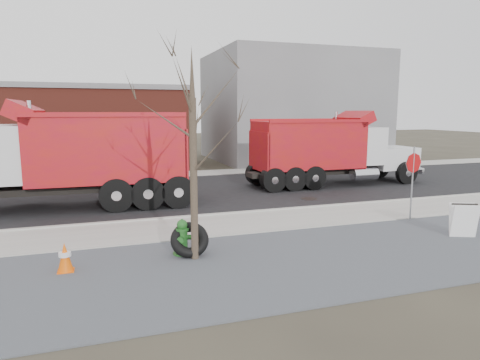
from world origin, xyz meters
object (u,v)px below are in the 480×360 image
object	(u,v)px
fire_hydrant	(182,239)
sandwich_board	(463,220)
truck_tire	(190,240)
dump_truck_red_a	(329,148)
dump_truck_red_b	(72,155)
stop_sign	(413,170)

from	to	relation	value
fire_hydrant	sandwich_board	size ratio (longest dim) A/B	0.94
truck_tire	sandwich_board	size ratio (longest dim) A/B	1.09
fire_hydrant	dump_truck_red_a	xyz separation A→B (m)	(9.03, 8.32, 1.42)
sandwich_board	dump_truck_red_b	distance (m)	13.56
stop_sign	dump_truck_red_a	size ratio (longest dim) A/B	0.28
fire_hydrant	dump_truck_red_b	world-z (taller)	dump_truck_red_b
truck_tire	stop_sign	distance (m)	8.06
fire_hydrant	truck_tire	world-z (taller)	fire_hydrant
truck_tire	dump_truck_red_b	bearing A→B (deg)	113.91
stop_sign	dump_truck_red_b	bearing A→B (deg)	166.92
sandwich_board	dump_truck_red_b	size ratio (longest dim) A/B	0.10
truck_tire	dump_truck_red_a	distance (m)	12.33
stop_sign	sandwich_board	distance (m)	2.46
truck_tire	dump_truck_red_a	world-z (taller)	dump_truck_red_a
fire_hydrant	truck_tire	distance (m)	0.21
sandwich_board	dump_truck_red_b	xyz separation A→B (m)	(-10.98, 7.81, 1.51)
truck_tire	stop_sign	xyz separation A→B (m)	(7.86, 1.20, 1.30)
dump_truck_red_a	fire_hydrant	bearing A→B (deg)	-137.46
fire_hydrant	stop_sign	size ratio (longest dim) A/B	0.38
dump_truck_red_a	dump_truck_red_b	world-z (taller)	dump_truck_red_b
dump_truck_red_a	dump_truck_red_b	xyz separation A→B (m)	(-11.91, -1.59, 0.19)
stop_sign	dump_truck_red_b	distance (m)	12.30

